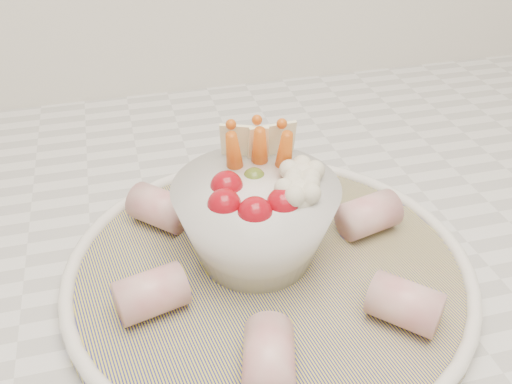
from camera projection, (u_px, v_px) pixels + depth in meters
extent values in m
cube|color=silver|center=(152.00, 240.00, 0.56)|extent=(2.04, 0.62, 0.04)
cylinder|color=navy|center=(269.00, 273.00, 0.48)|extent=(0.39, 0.39, 0.01)
torus|color=silver|center=(269.00, 267.00, 0.48)|extent=(0.34, 0.34, 0.01)
sphere|color=maroon|center=(224.00, 206.00, 0.43)|extent=(0.03, 0.03, 0.03)
sphere|color=maroon|center=(255.00, 214.00, 0.43)|extent=(0.03, 0.03, 0.03)
sphere|color=maroon|center=(283.00, 204.00, 0.44)|extent=(0.03, 0.03, 0.03)
sphere|color=maroon|center=(227.00, 187.00, 0.46)|extent=(0.03, 0.03, 0.03)
sphere|color=#526A23|center=(254.00, 179.00, 0.47)|extent=(0.02, 0.02, 0.02)
cone|color=#C75412|center=(234.00, 160.00, 0.47)|extent=(0.03, 0.04, 0.06)
cone|color=#C75412|center=(260.00, 155.00, 0.48)|extent=(0.03, 0.04, 0.06)
cone|color=#C75412|center=(284.00, 159.00, 0.47)|extent=(0.02, 0.04, 0.06)
sphere|color=silver|center=(302.00, 181.00, 0.46)|extent=(0.03, 0.03, 0.03)
sphere|color=silver|center=(298.00, 197.00, 0.44)|extent=(0.03, 0.03, 0.03)
cube|color=#FAF5C2|center=(245.00, 147.00, 0.49)|extent=(0.04, 0.03, 0.05)
cube|color=#FAF5C2|center=(271.00, 146.00, 0.49)|extent=(0.04, 0.01, 0.05)
cylinder|color=#BA555D|center=(369.00, 215.00, 0.51)|extent=(0.06, 0.05, 0.04)
cylinder|color=#BA555D|center=(270.00, 178.00, 0.56)|extent=(0.05, 0.06, 0.04)
cylinder|color=#BA555D|center=(159.00, 208.00, 0.52)|extent=(0.06, 0.06, 0.04)
cylinder|color=#BA555D|center=(151.00, 293.00, 0.43)|extent=(0.06, 0.05, 0.04)
cylinder|color=#BA555D|center=(269.00, 357.00, 0.38)|extent=(0.05, 0.06, 0.04)
cylinder|color=#BA555D|center=(405.00, 304.00, 0.42)|extent=(0.06, 0.06, 0.04)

